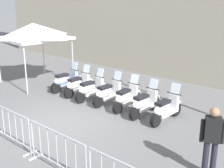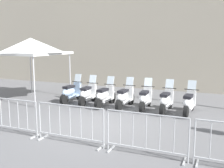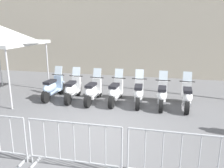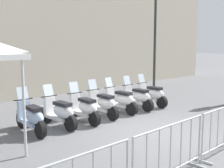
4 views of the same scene
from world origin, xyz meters
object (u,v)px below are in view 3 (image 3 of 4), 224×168
object	(u,v)px
motorcycle_1	(72,89)
motorcycle_4	(138,93)
motorcycle_0	(52,88)
motorcycle_2	(93,91)
barrier_segment_2	(74,146)
motorcycle_5	(162,95)
motorcycle_3	(115,92)
motorcycle_6	(187,97)
barrier_segment_3	(180,159)

from	to	relation	value
motorcycle_1	motorcycle_4	size ratio (longest dim) A/B	1.00
motorcycle_4	motorcycle_0	bearing A→B (deg)	-176.63
motorcycle_1	motorcycle_2	xyz separation A→B (m)	(0.86, -0.03, 0.00)
barrier_segment_2	motorcycle_1	bearing A→B (deg)	115.53
motorcycle_5	barrier_segment_2	xyz separation A→B (m)	(-1.48, -4.31, 0.07)
motorcycle_3	motorcycle_4	distance (m)	0.87
motorcycle_1	motorcycle_5	distance (m)	3.45
motorcycle_6	barrier_segment_3	xyz separation A→B (m)	(-0.22, -4.25, 0.07)
motorcycle_2	motorcycle_5	world-z (taller)	same
motorcycle_2	motorcycle_3	bearing A→B (deg)	9.66
motorcycle_2	barrier_segment_2	size ratio (longest dim) A/B	0.85
motorcycle_1	motorcycle_3	bearing A→B (deg)	3.91
motorcycle_2	motorcycle_1	bearing A→B (deg)	178.09
motorcycle_6	barrier_segment_2	distance (m)	4.96
barrier_segment_3	motorcycle_3	bearing A→B (deg)	119.91
motorcycle_0	barrier_segment_3	world-z (taller)	motorcycle_0
motorcycle_3	barrier_segment_3	bearing A→B (deg)	-60.09
motorcycle_1	motorcycle_2	distance (m)	0.86
motorcycle_0	motorcycle_3	distance (m)	2.59
motorcycle_4	barrier_segment_2	size ratio (longest dim) A/B	0.85
motorcycle_2	motorcycle_4	world-z (taller)	same
barrier_segment_2	motorcycle_2	bearing A→B (deg)	105.16
motorcycle_4	barrier_segment_2	bearing A→B (deg)	-98.14
motorcycle_0	motorcycle_1	distance (m)	0.87
motorcycle_3	barrier_segment_3	world-z (taller)	motorcycle_3
motorcycle_2	motorcycle_4	distance (m)	1.74
motorcycle_0	barrier_segment_2	distance (m)	5.00
motorcycle_2	motorcycle_6	bearing A→B (deg)	4.76
motorcycle_4	motorcycle_6	world-z (taller)	same
motorcycle_1	barrier_segment_2	bearing A→B (deg)	-64.47
motorcycle_0	motorcycle_1	xyz separation A→B (m)	(0.87, -0.00, 0.00)
motorcycle_0	motorcycle_4	size ratio (longest dim) A/B	1.00
motorcycle_4	barrier_segment_3	bearing A→B (deg)	-70.40
motorcycle_0	barrier_segment_2	xyz separation A→B (m)	(2.84, -4.12, 0.07)
motorcycle_4	barrier_segment_3	size ratio (longest dim) A/B	0.85
motorcycle_0	motorcycle_5	bearing A→B (deg)	2.57
motorcycle_5	barrier_segment_3	xyz separation A→B (m)	(0.64, -4.19, 0.07)
motorcycle_1	motorcycle_6	world-z (taller)	same
motorcycle_2	motorcycle_5	xyz separation A→B (m)	(2.58, 0.23, 0.00)
motorcycle_6	motorcycle_0	bearing A→B (deg)	-177.19
motorcycle_6	barrier_segment_3	size ratio (longest dim) A/B	0.85
motorcycle_3	barrier_segment_2	distance (m)	4.24
motorcycle_6	barrier_segment_2	xyz separation A→B (m)	(-2.34, -4.37, 0.07)
barrier_segment_2	barrier_segment_3	xyz separation A→B (m)	(2.11, 0.12, 0.00)
motorcycle_3	motorcycle_0	bearing A→B (deg)	-177.50
motorcycle_2	motorcycle_4	xyz separation A→B (m)	(1.73, 0.24, 0.00)
motorcycle_3	barrier_segment_3	size ratio (longest dim) A/B	0.85
motorcycle_0	barrier_segment_3	distance (m)	6.37
motorcycle_0	motorcycle_3	size ratio (longest dim) A/B	1.00
motorcycle_4	motorcycle_6	size ratio (longest dim) A/B	1.00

